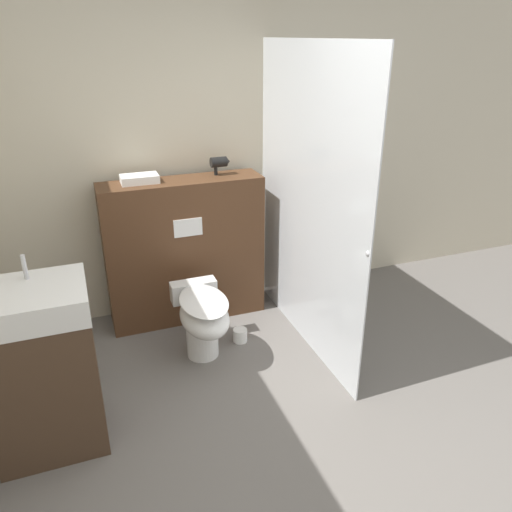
{
  "coord_description": "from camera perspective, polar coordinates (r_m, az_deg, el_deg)",
  "views": [
    {
      "loc": [
        -0.99,
        -1.66,
        2.2
      ],
      "look_at": [
        0.14,
        1.35,
        0.77
      ],
      "focal_mm": 35.0,
      "sensor_mm": 36.0,
      "label": 1
    }
  ],
  "objects": [
    {
      "name": "spare_toilet_roll",
      "position": [
        3.95,
        -1.83,
        -9.04
      ],
      "size": [
        0.11,
        0.11,
        0.1
      ],
      "color": "white",
      "rests_on": "ground_plane"
    },
    {
      "name": "partition_panel",
      "position": [
        4.09,
        -8.1,
        0.57
      ],
      "size": [
        1.26,
        0.33,
        1.19
      ],
      "color": "#51331E",
      "rests_on": "ground_plane"
    },
    {
      "name": "shower_glass",
      "position": [
        3.6,
        5.79,
        5.86
      ],
      "size": [
        0.04,
        1.7,
        2.18
      ],
      "color": "silver",
      "rests_on": "ground_plane"
    },
    {
      "name": "sink_vanity",
      "position": [
        3.08,
        -23.18,
        -11.79
      ],
      "size": [
        0.59,
        0.49,
        1.14
      ],
      "color": "#473323",
      "rests_on": "ground_plane"
    },
    {
      "name": "toilet",
      "position": [
        3.63,
        -6.11,
        -7.06
      ],
      "size": [
        0.34,
        0.63,
        0.52
      ],
      "color": "white",
      "rests_on": "ground_plane"
    },
    {
      "name": "wall_back",
      "position": [
        4.17,
        -6.47,
        10.64
      ],
      "size": [
        8.0,
        0.06,
        2.5
      ],
      "color": "beige",
      "rests_on": "ground_plane"
    },
    {
      "name": "hair_drier",
      "position": [
        3.99,
        -4.18,
        10.62
      ],
      "size": [
        0.16,
        0.08,
        0.14
      ],
      "color": "black",
      "rests_on": "partition_panel"
    },
    {
      "name": "folded_towel",
      "position": [
        3.87,
        -13.17,
        8.58
      ],
      "size": [
        0.28,
        0.17,
        0.06
      ],
      "color": "white",
      "rests_on": "partition_panel"
    },
    {
      "name": "ground_plane",
      "position": [
        2.93,
        7.3,
        -24.98
      ],
      "size": [
        12.0,
        12.0,
        0.0
      ],
      "primitive_type": "plane",
      "color": "slate"
    }
  ]
}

